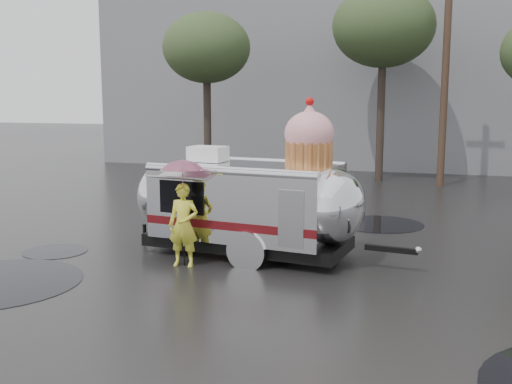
% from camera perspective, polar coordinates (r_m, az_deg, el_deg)
% --- Properties ---
extents(ground, '(120.00, 120.00, 0.00)m').
position_cam_1_polar(ground, '(11.48, 4.52, -8.75)').
color(ground, black).
rests_on(ground, ground).
extents(puddles, '(13.66, 12.09, 0.01)m').
position_cam_1_polar(puddles, '(10.99, 1.34, -9.51)').
color(puddles, black).
rests_on(puddles, ground).
extents(grey_building, '(22.00, 12.00, 13.00)m').
position_cam_1_polar(grey_building, '(35.38, 6.69, 13.82)').
color(grey_building, slate).
rests_on(grey_building, ground).
extents(utility_pole, '(1.60, 0.28, 9.00)m').
position_cam_1_polar(utility_pole, '(24.72, 17.60, 11.20)').
color(utility_pole, '#473323').
rests_on(utility_pole, ground).
extents(tree_left, '(3.64, 3.64, 6.95)m').
position_cam_1_polar(tree_left, '(25.53, -4.74, 13.45)').
color(tree_left, '#382D26').
rests_on(tree_left, ground).
extents(tree_mid, '(4.20, 4.20, 8.03)m').
position_cam_1_polar(tree_mid, '(25.95, 12.05, 15.11)').
color(tree_mid, '#382D26').
rests_on(tree_mid, ground).
extents(barricade_row, '(4.30, 0.80, 1.00)m').
position_cam_1_polar(barricade_row, '(22.29, -3.96, 1.33)').
color(barricade_row, '#473323').
rests_on(barricade_row, ground).
extents(airstream_trailer, '(6.59, 2.76, 3.57)m').
position_cam_1_polar(airstream_trailer, '(13.25, -0.51, -0.74)').
color(airstream_trailer, silver).
rests_on(airstream_trailer, ground).
extents(person_left, '(0.65, 0.46, 1.75)m').
position_cam_1_polar(person_left, '(12.52, -6.92, -3.14)').
color(person_left, yellow).
rests_on(person_left, ground).
extents(umbrella_pink, '(1.05, 1.05, 2.27)m').
position_cam_1_polar(umbrella_pink, '(12.35, -7.01, 1.55)').
color(umbrella_pink, '#CD7899').
rests_on(umbrella_pink, ground).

